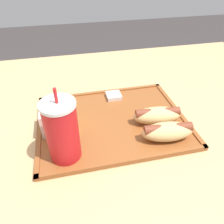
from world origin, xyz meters
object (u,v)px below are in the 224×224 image
(soda_cup, at_px, (62,131))
(sauce_cup_mayo, at_px, (114,96))
(hot_dog_near, at_px, (157,115))
(fries_carton, at_px, (59,118))
(hot_dog_far, at_px, (168,131))

(soda_cup, height_order, sauce_cup_mayo, soda_cup)
(soda_cup, xyz_separation_m, hot_dog_near, (-0.27, -0.07, -0.05))
(hot_dog_near, xyz_separation_m, sauce_cup_mayo, (0.09, -0.16, -0.02))
(sauce_cup_mayo, bearing_deg, hot_dog_near, 120.48)
(fries_carton, relative_size, sauce_cup_mayo, 2.25)
(hot_dog_far, distance_m, hot_dog_near, 0.07)
(hot_dog_far, height_order, hot_dog_near, same)
(sauce_cup_mayo, bearing_deg, hot_dog_far, 112.11)
(hot_dog_far, xyz_separation_m, sauce_cup_mayo, (0.09, -0.23, -0.02))
(soda_cup, relative_size, hot_dog_far, 1.34)
(soda_cup, distance_m, fries_carton, 0.12)
(hot_dog_near, bearing_deg, fries_carton, -7.66)
(soda_cup, xyz_separation_m, sauce_cup_mayo, (-0.17, -0.23, -0.07))
(hot_dog_near, xyz_separation_m, fries_carton, (0.28, -0.04, 0.01))
(fries_carton, bearing_deg, sauce_cup_mayo, -146.83)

